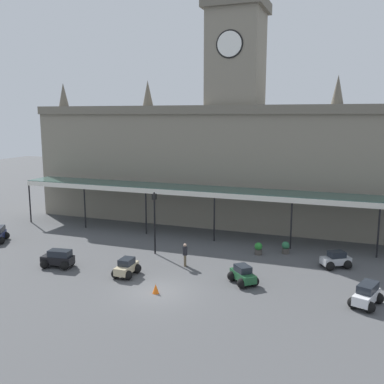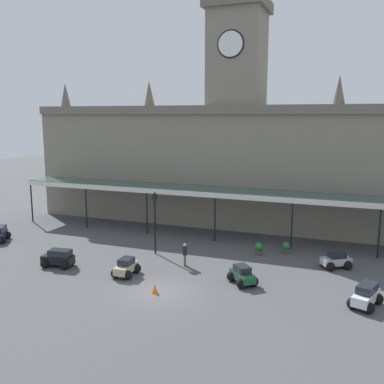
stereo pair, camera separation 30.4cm
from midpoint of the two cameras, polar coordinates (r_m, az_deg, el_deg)
name	(u,v)px [view 2 (the right image)]	position (r m, az deg, el deg)	size (l,w,h in m)	color
ground_plane	(157,292)	(27.32, -4.28, -12.94)	(140.00, 140.00, 0.00)	#4A4B4D
station_building	(236,157)	(42.47, 5.97, 4.58)	(40.97, 6.04, 21.08)	gray
entrance_canopy	(220,191)	(37.80, 3.87, 0.12)	(38.88, 3.26, 4.30)	#38564C
car_green_sedan	(242,276)	(28.47, 6.95, -10.92)	(2.20, 2.23, 1.19)	#1E512D
car_white_estate	(366,297)	(27.05, 22.19, -12.64)	(2.00, 2.42, 1.27)	silver
car_black_estate	(58,259)	(32.59, -16.91, -8.44)	(2.35, 1.74, 1.27)	black
car_silver_sedan	(336,261)	(32.64, 18.67, -8.62)	(2.25, 2.11, 1.19)	#B2B5BA
car_beige_sedan	(126,268)	(29.94, -8.36, -9.88)	(1.55, 2.07, 1.19)	tan
pedestrian_crossing_forecourt	(185,254)	(31.26, -0.66, -8.12)	(0.34, 0.37, 1.67)	brown
victorian_lamppost	(155,216)	(33.52, -4.65, -3.12)	(0.30, 0.30, 4.89)	black
traffic_cone	(155,289)	(27.02, -4.59, -12.54)	(0.40, 0.40, 0.59)	orange
planter_forecourt_centre	(286,248)	(34.84, 12.51, -7.16)	(0.60, 0.60, 0.96)	#47423D
planter_by_canopy	(259,249)	(34.20, 9.01, -7.37)	(0.60, 0.60, 0.96)	#47423D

